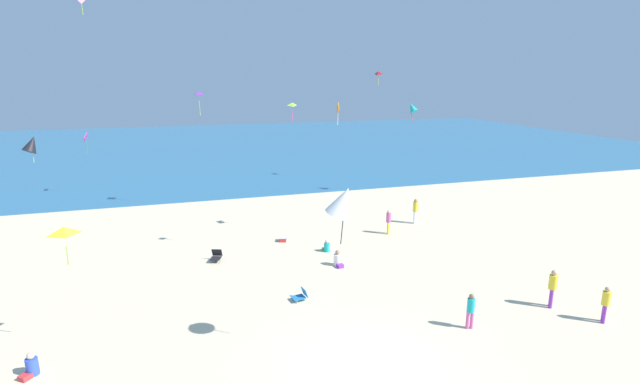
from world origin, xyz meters
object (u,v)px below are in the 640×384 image
at_px(cooler_box, 283,239).
at_px(kite_magenta, 86,138).
at_px(kite_yellow, 64,231).
at_px(kite_white, 343,201).
at_px(person_5, 338,260).
at_px(kite_teal, 412,107).
at_px(kite_orange, 338,109).
at_px(person_0, 327,247).
at_px(kite_red, 378,73).
at_px(kite_black, 32,144).
at_px(person_3, 606,302).
at_px(beach_chair_near_camera, 301,295).
at_px(person_7, 415,209).
at_px(kite_lime, 292,104).
at_px(beach_chair_far_left, 216,256).
at_px(person_1, 31,367).
at_px(person_4, 389,220).
at_px(person_2, 553,286).
at_px(kite_purple, 199,94).
at_px(person_6, 471,309).

relative_size(cooler_box, kite_magenta, 0.35).
xyz_separation_m(kite_yellow, kite_white, (8.81, -3.03, 1.12)).
relative_size(person_5, kite_teal, 0.49).
bearing_deg(kite_orange, person_0, -120.17).
distance_m(person_5, kite_red, 22.31).
relative_size(kite_black, kite_magenta, 1.02).
bearing_deg(kite_red, person_3, -93.32).
relative_size(person_0, kite_orange, 0.53).
bearing_deg(beach_chair_near_camera, person_3, 144.60).
bearing_deg(person_7, kite_lime, 68.67).
distance_m(beach_chair_near_camera, beach_chair_far_left, 6.41).
bearing_deg(person_0, beach_chair_far_left, 77.50).
bearing_deg(person_1, person_4, 156.96).
xyz_separation_m(person_5, person_7, (7.21, 5.26, 0.66)).
relative_size(kite_yellow, kite_magenta, 0.83).
xyz_separation_m(person_2, person_3, (1.06, -1.63, -0.09)).
bearing_deg(person_1, kite_black, -130.18).
distance_m(kite_lime, kite_yellow, 12.01).
bearing_deg(kite_red, person_0, -121.80).
bearing_deg(beach_chair_near_camera, kite_orange, -128.76).
bearing_deg(person_2, kite_red, -53.55).
bearing_deg(cooler_box, kite_orange, 2.79).
height_order(kite_purple, kite_white, kite_purple).
xyz_separation_m(person_2, kite_lime, (-8.97, 8.76, 7.14)).
bearing_deg(kite_white, person_1, 169.76).
height_order(beach_chair_far_left, person_4, person_4).
distance_m(person_6, kite_red, 27.40).
bearing_deg(kite_white, person_2, 4.17).
height_order(cooler_box, person_0, person_0).
xyz_separation_m(person_6, kite_orange, (-1.36, 11.86, 6.82)).
height_order(person_5, kite_lime, kite_lime).
bearing_deg(kite_yellow, person_2, -7.19).
height_order(person_3, kite_teal, kite_teal).
distance_m(beach_chair_near_camera, person_1, 10.04).
bearing_deg(kite_black, person_5, -32.58).
height_order(cooler_box, person_1, person_1).
bearing_deg(kite_magenta, kite_white, -66.03).
distance_m(person_2, kite_teal, 20.11).
bearing_deg(kite_teal, person_0, -135.48).
bearing_deg(kite_purple, person_2, -56.60).
bearing_deg(person_2, kite_magenta, -8.26).
relative_size(person_0, kite_black, 0.39).
relative_size(kite_lime, kite_white, 0.46).
bearing_deg(kite_white, kite_lime, 86.12).
bearing_deg(kite_lime, kite_teal, 40.00).
distance_m(person_1, kite_black, 16.96).
xyz_separation_m(person_5, kite_teal, (10.25, 12.12, 6.83)).
bearing_deg(person_4, person_3, 138.96).
bearing_deg(kite_white, kite_orange, 71.80).
relative_size(beach_chair_far_left, kite_purple, 0.47).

